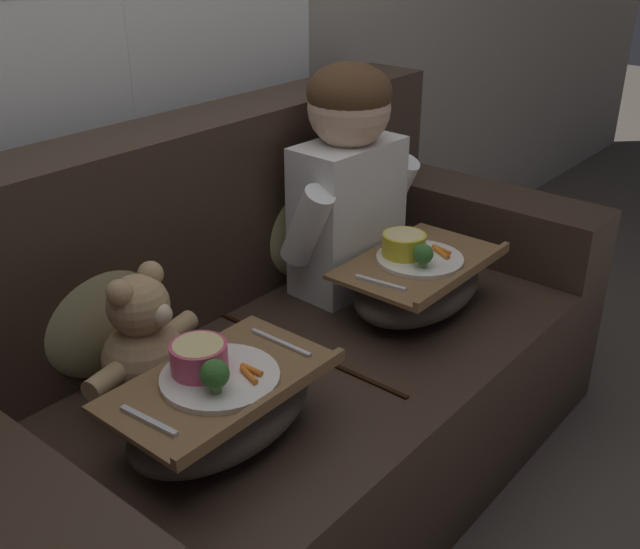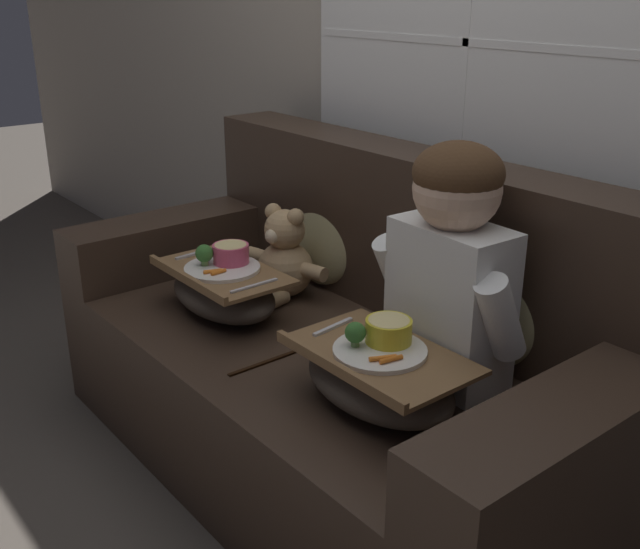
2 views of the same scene
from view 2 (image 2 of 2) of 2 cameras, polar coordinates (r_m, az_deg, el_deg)
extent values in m
plane|color=#4C443D|center=(2.52, 0.67, -14.36)|extent=(14.00, 14.00, 0.00)
cube|color=#A89E8E|center=(2.47, 11.90, 17.00)|extent=(8.00, 0.05, 2.60)
cube|color=white|center=(2.43, 11.22, 16.98)|extent=(1.41, 0.02, 1.16)
cube|color=black|center=(2.44, 11.31, 16.98)|extent=(1.36, 0.01, 1.11)
cube|color=white|center=(2.43, 11.15, 16.97)|extent=(0.02, 0.02, 1.11)
cube|color=white|center=(2.43, 11.15, 16.97)|extent=(1.36, 0.02, 0.02)
cube|color=#38281E|center=(2.39, 0.69, -9.92)|extent=(1.92, 0.94, 0.46)
cube|color=#38281E|center=(2.41, 7.38, 3.02)|extent=(1.92, 0.22, 0.53)
cube|color=#38281E|center=(2.90, -10.02, 2.71)|extent=(0.22, 0.94, 0.21)
cube|color=#38281E|center=(1.74, 19.14, -11.41)|extent=(0.22, 0.94, 0.21)
cube|color=black|center=(2.27, 0.33, -5.10)|extent=(0.01, 0.68, 0.01)
ellipsoid|color=tan|center=(2.15, 12.87, -1.77)|extent=(0.39, 0.19, 0.41)
ellipsoid|color=tan|center=(2.64, 0.34, 3.12)|extent=(0.36, 0.17, 0.37)
cube|color=white|center=(2.02, 9.84, -2.19)|extent=(0.33, 0.19, 0.44)
sphere|color=beige|center=(1.92, 10.42, 6.48)|extent=(0.23, 0.23, 0.23)
ellipsoid|color=#4C331E|center=(1.91, 10.50, 7.63)|extent=(0.23, 0.23, 0.16)
cylinder|color=white|center=(2.12, 5.96, 0.12)|extent=(0.09, 0.18, 0.24)
cylinder|color=white|center=(1.88, 13.57, -3.21)|extent=(0.09, 0.18, 0.24)
sphere|color=tan|center=(2.57, -2.66, 0.43)|extent=(0.19, 0.19, 0.19)
sphere|color=tan|center=(2.53, -2.71, 3.42)|extent=(0.14, 0.14, 0.14)
sphere|color=tan|center=(2.54, -3.58, 4.80)|extent=(0.06, 0.06, 0.06)
sphere|color=tan|center=(2.48, -1.87, 4.39)|extent=(0.06, 0.06, 0.06)
sphere|color=beige|center=(2.48, -3.65, 2.93)|extent=(0.05, 0.05, 0.05)
sphere|color=black|center=(2.47, -3.87, 2.93)|extent=(0.02, 0.02, 0.02)
cylinder|color=tan|center=(2.64, -4.67, 1.42)|extent=(0.10, 0.07, 0.05)
cylinder|color=tan|center=(2.49, -0.54, 0.21)|extent=(0.10, 0.07, 0.05)
cylinder|color=tan|center=(2.56, -4.79, -1.44)|extent=(0.07, 0.10, 0.05)
cylinder|color=tan|center=(2.51, -3.36, -1.93)|extent=(0.07, 0.10, 0.05)
ellipsoid|color=#473D33|center=(1.92, 4.51, -8.15)|extent=(0.45, 0.28, 0.14)
cube|color=brown|center=(1.88, 4.57, -6.13)|extent=(0.47, 0.30, 0.01)
cube|color=brown|center=(1.79, 1.30, -7.03)|extent=(0.47, 0.02, 0.02)
cylinder|color=white|center=(1.88, 4.58, -5.80)|extent=(0.24, 0.24, 0.01)
cylinder|color=yellow|center=(1.90, 5.25, -4.29)|extent=(0.12, 0.12, 0.06)
cylinder|color=#E5D189|center=(1.89, 5.27, -3.59)|extent=(0.10, 0.10, 0.01)
sphere|color=#38702D|center=(1.87, 2.71, -4.43)|extent=(0.05, 0.05, 0.05)
cylinder|color=#7A9E56|center=(1.88, 2.69, -5.21)|extent=(0.02, 0.02, 0.02)
cylinder|color=orange|center=(1.82, 4.82, -6.35)|extent=(0.04, 0.07, 0.01)
cylinder|color=orange|center=(1.81, 5.44, -6.45)|extent=(0.02, 0.06, 0.01)
cube|color=silver|center=(2.00, 1.00, -4.01)|extent=(0.03, 0.14, 0.01)
ellipsoid|color=#473D33|center=(2.45, -7.36, -1.45)|extent=(0.45, 0.27, 0.14)
cube|color=brown|center=(2.43, -7.45, 0.21)|extent=(0.47, 0.28, 0.01)
cube|color=brown|center=(2.36, -10.16, -0.19)|extent=(0.47, 0.02, 0.02)
cylinder|color=white|center=(2.42, -7.46, 0.48)|extent=(0.24, 0.24, 0.01)
cylinder|color=#D64C70|center=(2.44, -6.81, 1.59)|extent=(0.12, 0.12, 0.06)
cylinder|color=#E5D189|center=(2.43, -6.83, 2.18)|extent=(0.10, 0.10, 0.01)
sphere|color=#38702D|center=(2.42, -8.81, 1.60)|extent=(0.06, 0.06, 0.06)
cylinder|color=#7A9E56|center=(2.43, -8.77, 0.93)|extent=(0.02, 0.02, 0.03)
cylinder|color=orange|center=(2.37, -8.18, 0.26)|extent=(0.03, 0.06, 0.01)
cylinder|color=orange|center=(2.36, -7.75, 0.19)|extent=(0.01, 0.05, 0.01)
cube|color=silver|center=(2.57, -9.59, 1.56)|extent=(0.02, 0.14, 0.01)
cube|color=silver|center=(2.28, -5.05, -0.84)|extent=(0.01, 0.17, 0.01)
camera|label=1|loc=(2.80, -36.70, 17.35)|focal=42.00mm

